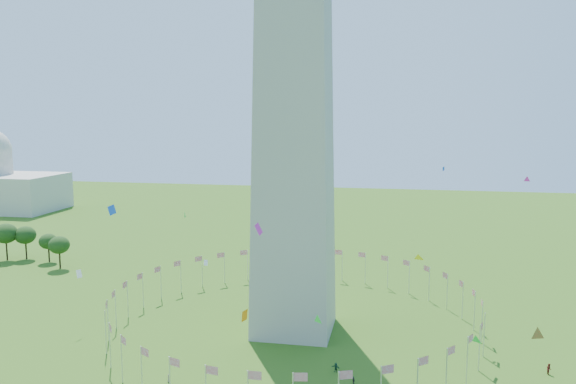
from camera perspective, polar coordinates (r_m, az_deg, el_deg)
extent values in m
cylinder|color=silver|center=(127.18, 19.11, -12.41)|extent=(0.24, 0.24, 9.00)
cylinder|color=silver|center=(133.58, 18.42, -11.40)|extent=(0.24, 0.24, 9.00)
cylinder|color=silver|center=(139.69, 17.32, -10.50)|extent=(0.24, 0.24, 9.00)
cylinder|color=silver|center=(145.37, 15.87, -9.72)|extent=(0.24, 0.24, 9.00)
cylinder|color=silver|center=(150.51, 14.15, -9.05)|extent=(0.24, 0.24, 9.00)
cylinder|color=silver|center=(155.02, 12.21, -8.49)|extent=(0.24, 0.24, 9.00)
cylinder|color=silver|center=(158.81, 10.10, -8.04)|extent=(0.24, 0.24, 9.00)
cylinder|color=silver|center=(161.82, 7.86, -7.69)|extent=(0.24, 0.24, 9.00)
cylinder|color=silver|center=(164.01, 5.52, -7.44)|extent=(0.24, 0.24, 9.00)
cylinder|color=silver|center=(165.35, 3.13, -7.29)|extent=(0.24, 0.24, 9.00)
cylinder|color=silver|center=(165.81, 0.70, -7.23)|extent=(0.24, 0.24, 9.00)
cylinder|color=silver|center=(165.39, -1.73, -7.28)|extent=(0.24, 0.24, 9.00)
cylinder|color=silver|center=(164.09, -4.12, -7.41)|extent=(0.24, 0.24, 9.00)
cylinder|color=silver|center=(161.94, -6.46, -7.65)|extent=(0.24, 0.24, 9.00)
cylinder|color=silver|center=(158.96, -8.71, -7.99)|extent=(0.24, 0.24, 9.00)
cylinder|color=silver|center=(155.21, -10.83, -8.43)|extent=(0.24, 0.24, 9.00)
cylinder|color=silver|center=(150.73, -12.78, -8.98)|extent=(0.24, 0.24, 9.00)
cylinder|color=silver|center=(145.62, -14.51, -9.64)|extent=(0.24, 0.24, 9.00)
cylinder|color=silver|center=(139.96, -15.98, -10.41)|extent=(0.24, 0.24, 9.00)
cylinder|color=silver|center=(133.87, -17.10, -11.30)|extent=(0.24, 0.24, 9.00)
cylinder|color=silver|center=(127.48, -17.82, -12.31)|extent=(0.24, 0.24, 9.00)
cylinder|color=silver|center=(120.96, -18.03, -13.43)|extent=(0.24, 0.24, 9.00)
cylinder|color=silver|center=(114.50, -17.63, -14.65)|extent=(0.24, 0.24, 9.00)
cylinder|color=silver|center=(108.33, -16.54, -15.94)|extent=(0.24, 0.24, 9.00)
cylinder|color=silver|center=(102.69, -14.64, -17.23)|extent=(0.24, 0.24, 9.00)
cylinder|color=silver|center=(97.87, -11.90, -18.45)|extent=(0.24, 0.24, 9.00)
cylinder|color=silver|center=(102.45, 15.80, -17.34)|extent=(0.24, 0.24, 9.00)
cylinder|color=silver|center=(108.05, 17.73, -16.05)|extent=(0.24, 0.24, 9.00)
cylinder|color=silver|center=(114.21, 18.87, -14.76)|extent=(0.24, 0.24, 9.00)
cylinder|color=silver|center=(120.66, 19.29, -13.54)|extent=(0.24, 0.24, 9.00)
imported|color=#282828|center=(105.80, 6.66, -18.49)|extent=(0.95, 1.04, 1.50)
imported|color=#183C28|center=(109.86, 4.87, -17.34)|extent=(1.81, 1.22, 1.79)
imported|color=#5A1414|center=(118.92, 24.99, -15.98)|extent=(0.84, 1.04, 2.03)
imported|color=gray|center=(108.12, -12.00, -18.01)|extent=(0.88, 0.88, 1.51)
plane|color=green|center=(101.83, 18.61, -14.05)|extent=(1.30, 1.75, 2.02)
plane|color=blue|center=(93.06, -17.46, -1.76)|extent=(0.74, 1.70, 1.85)
plane|color=green|center=(132.44, -10.43, -2.35)|extent=(0.49, 1.77, 1.82)
plane|color=white|center=(103.76, -8.35, -7.12)|extent=(0.86, 0.92, 1.20)
plane|color=#CC2699|center=(86.98, -3.00, -3.78)|extent=(1.97, 1.06, 2.03)
plane|color=blue|center=(129.09, 15.52, 2.30)|extent=(0.70, 0.83, 1.08)
plane|color=green|center=(91.26, 3.05, -12.84)|extent=(1.45, 1.06, 1.60)
plane|color=orange|center=(96.73, -4.43, -12.40)|extent=(1.41, 1.76, 2.02)
plane|color=white|center=(134.27, -20.45, -7.79)|extent=(1.53, 1.66, 1.93)
plane|color=#CC2699|center=(108.79, 23.11, 1.17)|extent=(1.02, 0.39, 1.05)
plane|color=#CC2699|center=(106.87, 24.03, -13.10)|extent=(2.21, 0.96, 2.22)
plane|color=yellow|center=(105.46, 13.14, -6.52)|extent=(1.70, 1.62, 1.89)
ellipsoid|color=#28511B|center=(207.33, -26.71, -4.59)|extent=(7.67, 7.67, 11.99)
ellipsoid|color=#28511B|center=(206.58, -25.10, -4.71)|extent=(6.88, 6.88, 10.76)
ellipsoid|color=#28511B|center=(199.39, -23.14, -5.27)|extent=(5.85, 5.85, 9.14)
ellipsoid|color=#28511B|center=(189.49, -22.20, -5.75)|extent=(6.42, 6.42, 10.03)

